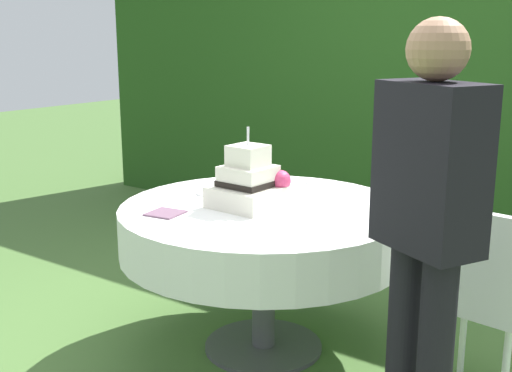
# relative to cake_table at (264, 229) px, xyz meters

# --- Properties ---
(ground_plane) EXTENTS (20.00, 20.00, 0.00)m
(ground_plane) POSITION_rel_cake_table_xyz_m (0.00, 0.00, -0.62)
(ground_plane) COLOR #476B33
(foliage_hedge) EXTENTS (6.48, 0.57, 2.48)m
(foliage_hedge) POSITION_rel_cake_table_xyz_m (0.00, 2.37, 0.62)
(foliage_hedge) COLOR #234C19
(foliage_hedge) RESTS_ON ground_plane
(cake_table) EXTENTS (1.39, 1.39, 0.74)m
(cake_table) POSITION_rel_cake_table_xyz_m (0.00, 0.00, 0.00)
(cake_table) COLOR #4C4C51
(cake_table) RESTS_ON ground_plane
(wedding_cake) EXTENTS (0.33, 0.32, 0.38)m
(wedding_cake) POSITION_rel_cake_table_xyz_m (-0.05, -0.04, 0.23)
(wedding_cake) COLOR silver
(wedding_cake) RESTS_ON cake_table
(serving_plate_near) EXTENTS (0.14, 0.14, 0.01)m
(serving_plate_near) POSITION_rel_cake_table_xyz_m (-0.04, 0.58, 0.12)
(serving_plate_near) COLOR white
(serving_plate_near) RESTS_ON cake_table
(serving_plate_far) EXTENTS (0.11, 0.11, 0.01)m
(serving_plate_far) POSITION_rel_cake_table_xyz_m (-0.37, 0.02, 0.12)
(serving_plate_far) COLOR white
(serving_plate_far) RESTS_ON cake_table
(napkin_stack) EXTENTS (0.17, 0.17, 0.01)m
(napkin_stack) POSITION_rel_cake_table_xyz_m (-0.29, -0.38, 0.12)
(napkin_stack) COLOR #6B4C60
(napkin_stack) RESTS_ON cake_table
(garden_chair) EXTENTS (0.45, 0.45, 0.89)m
(garden_chair) POSITION_rel_cake_table_xyz_m (1.03, 0.06, -0.08)
(garden_chair) COLOR white
(garden_chair) RESTS_ON ground_plane
(standing_person) EXTENTS (0.41, 0.34, 1.60)m
(standing_person) POSITION_rel_cake_table_xyz_m (0.98, -0.46, 0.30)
(standing_person) COLOR black
(standing_person) RESTS_ON ground_plane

